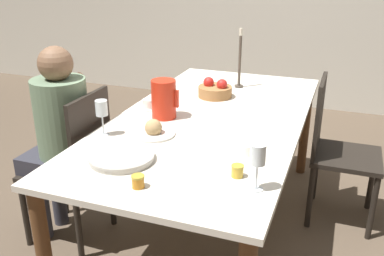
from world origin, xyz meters
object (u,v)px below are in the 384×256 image
(wine_glass_juice, at_px, (258,157))
(jam_jar_red, at_px, (237,170))
(chair_person_side, at_px, (76,164))
(red_pitcher, at_px, (164,99))
(bread_plate, at_px, (154,130))
(person_seated, at_px, (59,129))
(teacup_near_person, at_px, (250,150))
(wine_glass_water, at_px, (102,110))
(serving_tray, at_px, (122,157))
(jam_jar_amber, at_px, (138,181))
(candlestick_tall, at_px, (240,64))
(teacup_across, at_px, (150,104))
(fruit_bowl, at_px, (215,90))
(chair_opposite, at_px, (335,147))

(wine_glass_juice, xyz_separation_m, jam_jar_red, (-0.10, 0.08, -0.12))
(chair_person_side, distance_m, red_pitcher, 0.65)
(bread_plate, bearing_deg, person_seated, -179.52)
(teacup_near_person, bearing_deg, person_seated, 176.95)
(wine_glass_juice, xyz_separation_m, teacup_near_person, (-0.10, 0.31, -0.12))
(person_seated, relative_size, bread_plate, 5.29)
(wine_glass_water, relative_size, serving_tray, 0.63)
(person_seated, bearing_deg, jam_jar_amber, -123.60)
(serving_tray, distance_m, bread_plate, 0.32)
(jam_jar_amber, bearing_deg, jam_jar_red, 32.60)
(person_seated, xyz_separation_m, candlestick_tall, (0.80, 1.02, 0.22))
(candlestick_tall, bearing_deg, teacup_near_person, -73.06)
(teacup_across, distance_m, fruit_bowl, 0.47)
(wine_glass_juice, distance_m, teacup_across, 1.13)
(wine_glass_juice, distance_m, candlestick_tall, 1.45)
(teacup_across, xyz_separation_m, jam_jar_amber, (0.38, -0.90, 0.01))
(wine_glass_juice, distance_m, jam_jar_red, 0.17)
(chair_person_side, relative_size, bread_plate, 4.17)
(person_seated, bearing_deg, candlestick_tall, -38.24)
(chair_person_side, xyz_separation_m, jam_jar_amber, (0.68, -0.51, 0.29))
(person_seated, xyz_separation_m, jam_jar_amber, (0.77, -0.51, 0.08))
(chair_person_side, bearing_deg, teacup_near_person, -93.31)
(serving_tray, xyz_separation_m, fruit_bowl, (0.12, 1.06, 0.03))
(wine_glass_water, bearing_deg, candlestick_tall, 67.87)
(wine_glass_water, relative_size, teacup_across, 1.33)
(fruit_bowl, relative_size, candlestick_tall, 0.54)
(bread_plate, bearing_deg, jam_jar_red, -28.89)
(red_pitcher, distance_m, candlestick_tall, 0.80)
(teacup_near_person, xyz_separation_m, teacup_across, (-0.73, 0.45, 0.00))
(chair_person_side, bearing_deg, jam_jar_red, -105.41)
(chair_opposite, height_order, fruit_bowl, chair_opposite)
(chair_opposite, distance_m, person_seated, 1.71)
(chair_person_side, bearing_deg, jam_jar_amber, -126.91)
(chair_opposite, xyz_separation_m, teacup_across, (-1.11, -0.39, 0.28))
(bread_plate, relative_size, jam_jar_red, 4.15)
(person_seated, height_order, bread_plate, person_seated)
(teacup_across, bearing_deg, candlestick_tall, 57.25)
(person_seated, xyz_separation_m, red_pitcher, (0.55, 0.27, 0.16))
(chair_opposite, bearing_deg, jam_jar_amber, -29.56)
(serving_tray, distance_m, candlestick_tall, 1.36)
(fruit_bowl, height_order, candlestick_tall, candlestick_tall)
(serving_tray, bearing_deg, teacup_across, 105.32)
(chair_person_side, distance_m, jam_jar_red, 1.12)
(jam_jar_red, distance_m, fruit_bowl, 1.11)
(wine_glass_water, xyz_separation_m, jam_jar_red, (0.78, -0.20, -0.11))
(teacup_across, distance_m, jam_jar_red, 0.99)
(teacup_across, relative_size, candlestick_tall, 0.34)
(chair_opposite, distance_m, wine_glass_juice, 1.25)
(wine_glass_water, xyz_separation_m, wine_glass_juice, (0.87, -0.28, 0.00))
(fruit_bowl, bearing_deg, chair_person_side, -129.60)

